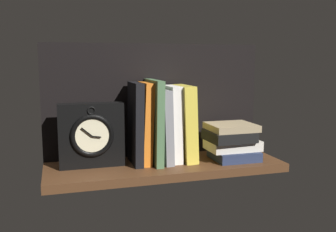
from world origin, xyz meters
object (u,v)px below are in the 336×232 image
object	(u,v)px
book_green_romantic	(154,121)
book_white_catcher	(172,124)
book_orange_pandolfini	(145,123)
framed_clock	(91,135)
book_stack_side	(232,141)
book_gray_chess	(162,126)
book_yellow_seinlanguage	(184,123)
book_black_skeptic	(135,123)

from	to	relation	value
book_green_romantic	book_white_catcher	xyz separation A→B (cm)	(6.00, -0.00, -0.97)
book_orange_pandolfini	framed_clock	size ratio (longest dim) A/B	1.30
book_stack_side	book_gray_chess	bearing A→B (deg)	169.63
book_gray_chess	framed_clock	size ratio (longest dim) A/B	1.19
book_white_catcher	book_yellow_seinlanguage	distance (cm)	3.94
book_gray_chess	book_yellow_seinlanguage	size ratio (longest dim) A/B	0.96
framed_clock	book_white_catcher	bearing A→B (deg)	0.37
book_orange_pandolfini	book_green_romantic	distance (cm)	2.83
book_white_catcher	book_stack_side	bearing A→B (deg)	-12.15
book_green_romantic	framed_clock	distance (cm)	19.24
book_orange_pandolfini	book_yellow_seinlanguage	world-z (taller)	book_orange_pandolfini
book_black_skeptic	book_yellow_seinlanguage	size ratio (longest dim) A/B	1.05
book_gray_chess	book_green_romantic	bearing A→B (deg)	180.00
book_gray_chess	book_yellow_seinlanguage	distance (cm)	7.23
book_black_skeptic	book_stack_side	world-z (taller)	book_black_skeptic
book_orange_pandolfini	book_gray_chess	size ratio (longest dim) A/B	1.10
book_orange_pandolfini	book_white_catcher	distance (cm)	8.82
book_stack_side	book_white_catcher	bearing A→B (deg)	167.85
book_white_catcher	framed_clock	distance (cm)	25.07
book_gray_chess	book_white_catcher	size ratio (longest dim) A/B	0.96
book_green_romantic	book_white_catcher	distance (cm)	6.07
book_yellow_seinlanguage	framed_clock	distance (cm)	28.99
book_green_romantic	book_orange_pandolfini	bearing A→B (deg)	180.00
book_green_romantic	framed_clock	xyz separation A→B (cm)	(-18.97, -0.16, -3.20)
book_black_skeptic	book_orange_pandolfini	size ratio (longest dim) A/B	1.00
book_gray_chess	book_yellow_seinlanguage	world-z (taller)	book_yellow_seinlanguage
book_yellow_seinlanguage	book_stack_side	distance (cm)	16.38
framed_clock	book_orange_pandolfini	bearing A→B (deg)	0.57
book_black_skeptic	book_gray_chess	distance (cm)	8.51
book_green_romantic	book_yellow_seinlanguage	xyz separation A→B (cm)	(9.94, 0.00, -0.94)
book_green_romantic	book_stack_side	bearing A→B (deg)	-9.25
framed_clock	book_stack_side	distance (cm)	43.92
book_black_skeptic	book_white_catcher	xyz separation A→B (cm)	(11.71, -0.00, -0.61)
book_black_skeptic	book_white_catcher	world-z (taller)	book_black_skeptic
book_orange_pandolfini	book_stack_side	world-z (taller)	book_orange_pandolfini
book_orange_pandolfini	book_gray_chess	xyz separation A→B (cm)	(5.53, 0.00, -1.07)
book_black_skeptic	framed_clock	bearing A→B (deg)	-179.31
book_orange_pandolfini	book_white_catcher	bearing A→B (deg)	-0.00
book_green_romantic	book_gray_chess	distance (cm)	3.09
book_yellow_seinlanguage	book_stack_side	xyz separation A→B (cm)	(14.68, -4.01, -6.05)
book_black_skeptic	book_stack_side	xyz separation A→B (cm)	(30.33, -4.01, -6.64)
book_black_skeptic	book_yellow_seinlanguage	world-z (taller)	book_black_skeptic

